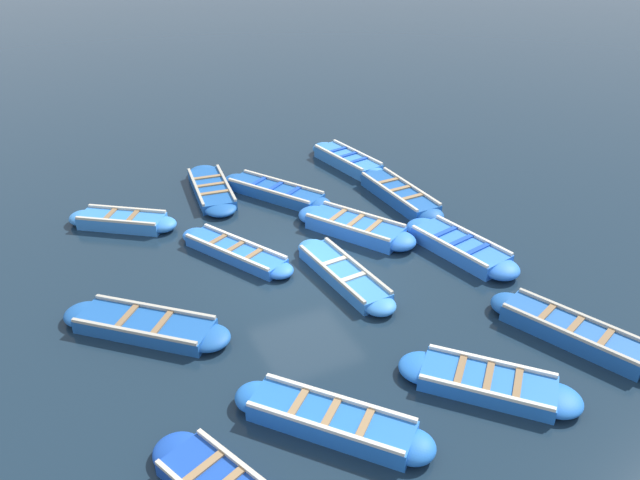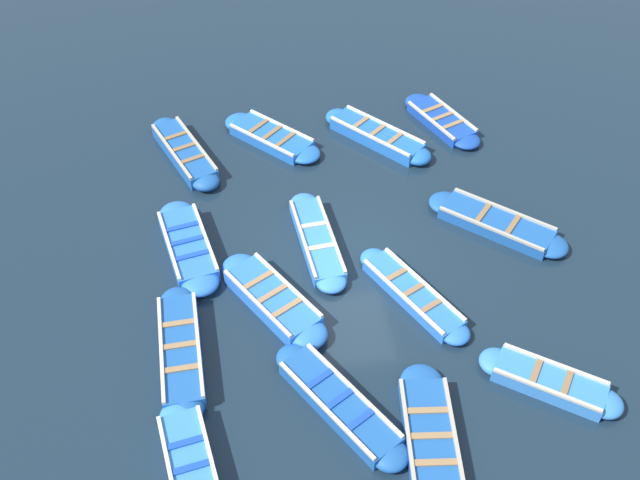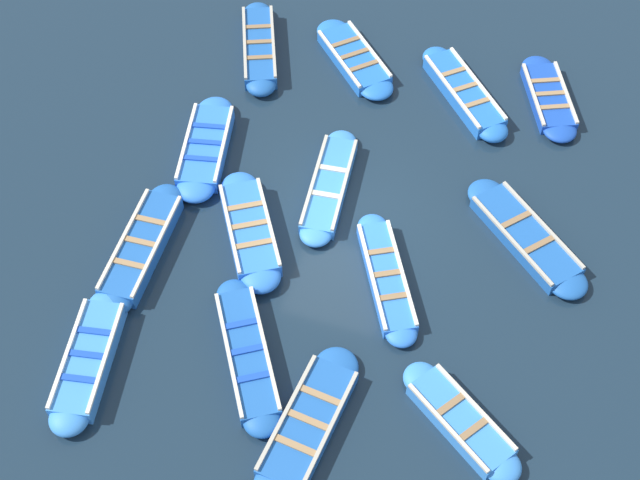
# 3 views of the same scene
# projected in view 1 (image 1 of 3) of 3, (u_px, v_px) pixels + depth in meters

# --- Properties ---
(ground_plane) EXTENTS (120.00, 120.00, 0.00)m
(ground_plane) POSITION_uv_depth(u_px,v_px,m) (305.00, 267.00, 15.77)
(ground_plane) COLOR #162838
(boat_far_corner) EXTENTS (3.10, 3.37, 0.44)m
(boat_far_corner) POSITION_uv_depth(u_px,v_px,m) (331.00, 421.00, 11.06)
(boat_far_corner) COLOR blue
(boat_far_corner) RESTS_ON ground
(boat_inner_gap) EXTENTS (2.65, 3.57, 0.46)m
(boat_inner_gap) POSITION_uv_depth(u_px,v_px,m) (355.00, 227.00, 17.16)
(boat_inner_gap) COLOR blue
(boat_inner_gap) RESTS_ON ground
(boat_mid_row) EXTENTS (3.08, 3.16, 0.38)m
(boat_mid_row) POSITION_uv_depth(u_px,v_px,m) (488.00, 383.00, 11.93)
(boat_mid_row) COLOR blue
(boat_mid_row) RESTS_ON ground
(boat_outer_left) EXTENTS (1.11, 3.81, 0.37)m
(boat_outer_left) POSITION_uv_depth(u_px,v_px,m) (344.00, 274.00, 15.21)
(boat_outer_left) COLOR #3884E0
(boat_outer_left) RESTS_ON ground
(boat_drifting) EXTENTS (2.33, 3.57, 0.35)m
(boat_drifting) POSITION_uv_depth(u_px,v_px,m) (236.00, 252.00, 16.14)
(boat_drifting) COLOR blue
(boat_drifting) RESTS_ON ground
(boat_alongside) EXTENTS (3.53, 3.28, 0.38)m
(boat_alongside) POSITION_uv_depth(u_px,v_px,m) (145.00, 326.00, 13.46)
(boat_alongside) COLOR #1E59AD
(boat_alongside) RESTS_ON ground
(boat_stern_in) EXTENTS (3.02, 2.45, 0.41)m
(boat_stern_in) POSITION_uv_depth(u_px,v_px,m) (122.00, 221.00, 17.53)
(boat_stern_in) COLOR #3884E0
(boat_stern_in) RESTS_ON ground
(boat_outer_right) EXTENTS (1.66, 3.70, 0.45)m
(boat_outer_right) POSITION_uv_depth(u_px,v_px,m) (460.00, 247.00, 16.26)
(boat_outer_right) COLOR blue
(boat_outer_right) RESTS_ON ground
(boat_tucked) EXTENTS (1.43, 3.61, 0.46)m
(boat_tucked) POSITION_uv_depth(u_px,v_px,m) (348.00, 161.00, 21.21)
(boat_tucked) COLOR #3884E0
(boat_tucked) RESTS_ON ground
(boat_broadside) EXTENTS (2.16, 3.82, 0.45)m
(boat_broadside) POSITION_uv_depth(u_px,v_px,m) (573.00, 332.00, 13.21)
(boat_broadside) COLOR #1E59AD
(boat_broadside) RESTS_ON ground
(boat_bow_out) EXTENTS (1.02, 3.89, 0.46)m
(boat_bow_out) POSITION_uv_depth(u_px,v_px,m) (399.00, 195.00, 18.93)
(boat_bow_out) COLOR #1E59AD
(boat_bow_out) RESTS_ON ground
(boat_centre) EXTENTS (1.36, 3.84, 0.35)m
(boat_centre) POSITION_uv_depth(u_px,v_px,m) (211.00, 189.00, 19.39)
(boat_centre) COLOR #1E59AD
(boat_centre) RESTS_ON ground
(boat_end_of_row) EXTENTS (2.70, 3.72, 0.41)m
(boat_end_of_row) POSITION_uv_depth(u_px,v_px,m) (276.00, 192.00, 19.16)
(boat_end_of_row) COLOR #1E59AD
(boat_end_of_row) RESTS_ON ground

